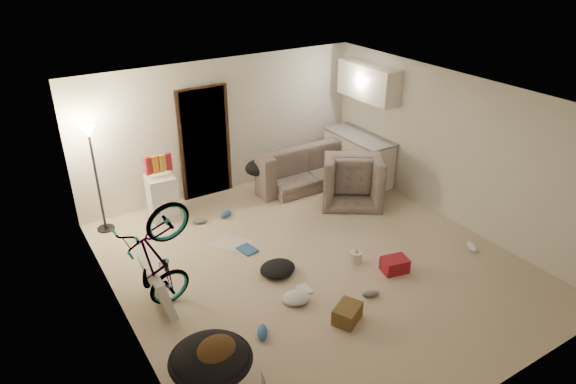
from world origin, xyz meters
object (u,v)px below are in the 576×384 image
floor_lamp (93,157)px  drink_case_a (347,314)px  kitchen_counter (358,158)px  saucer_chair (211,365)px  armchair (351,180)px  tv_box (157,285)px  sofa (301,168)px  bicycle (161,285)px  mini_fridge (162,197)px  drink_case_b (395,265)px  juicer (356,256)px

floor_lamp → drink_case_a: bearing=-62.8°
kitchen_counter → saucer_chair: size_ratio=1.69×
floor_lamp → armchair: bearing=-16.4°
tv_box → drink_case_a: tv_box is taller
kitchen_counter → armchair: (-0.64, -0.58, -0.09)m
sofa → bicycle: 4.36m
kitchen_counter → sofa: bearing=156.8°
floor_lamp → drink_case_a: (2.02, -3.94, -1.20)m
floor_lamp → armchair: floor_lamp is taller
sofa → tv_box: sofa is taller
saucer_chair → drink_case_a: size_ratio=2.31×
mini_fridge → drink_case_a: 3.99m
saucer_chair → kitchen_counter: bearing=35.9°
mini_fridge → drink_case_b: mini_fridge is taller
drink_case_a → drink_case_b: 1.35m
drink_case_b → juicer: (-0.34, 0.48, -0.00)m
armchair → mini_fridge: (-3.21, 1.13, 0.04)m
sofa → saucer_chair: (-3.68, -3.87, 0.07)m
floor_lamp → tv_box: floor_lamp is taller
kitchen_counter → mini_fridge: bearing=171.9°
bicycle → drink_case_b: (3.18, -0.92, -0.33)m
sofa → tv_box: size_ratio=2.35×
drink_case_a → bicycle: bearing=115.5°
drink_case_a → juicer: (0.91, 0.97, -0.01)m
tv_box → floor_lamp: bearing=93.5°
drink_case_a → juicer: juicer is taller
juicer → sofa: bearing=73.0°
tv_box → drink_case_a: 2.51m
armchair → drink_case_b: bearing=101.3°
bicycle → drink_case_a: bearing=-132.4°
juicer → bicycle: bearing=171.2°
bicycle → juicer: (2.84, -0.44, -0.33)m
drink_case_a → drink_case_b: drink_case_a is taller
saucer_chair → drink_case_a: 1.95m
floor_lamp → kitchen_counter: floor_lamp is taller
tv_box → bicycle: bearing=-89.0°
sofa → drink_case_a: (-1.76, -3.74, -0.20)m
sofa → floor_lamp: bearing=-2.8°
tv_box → drink_case_b: 3.37m
bicycle → mini_fridge: (0.88, 2.43, -0.05)m
bicycle → saucer_chair: bicycle is taller
sofa → bicycle: size_ratio=1.28×
tv_box → juicer: tv_box is taller
floor_lamp → drink_case_a: size_ratio=4.72×
kitchen_counter → tv_box: size_ratio=1.67×
kitchen_counter → armchair: bearing=-137.7°
kitchen_counter → juicer: size_ratio=5.97×
armchair → saucer_chair: bearing=68.5°
tv_box → drink_case_b: size_ratio=2.44×
saucer_chair → drink_case_a: bearing=4.0°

